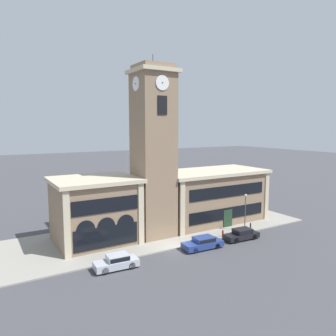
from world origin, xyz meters
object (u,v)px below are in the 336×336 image
parked_car_far (242,234)px  street_lamp (245,206)px  parked_car_mid (203,243)px  fire_hydrant (223,233)px  bollard (250,227)px  parked_car_near (117,261)px

parked_car_far → street_lamp: size_ratio=0.93×
parked_car_far → street_lamp: bearing=-137.3°
parked_car_mid → fire_hydrant: parked_car_mid is taller
bollard → fire_hydrant: size_ratio=1.22×
parked_car_near → fire_hydrant: size_ratio=5.13×
parked_car_near → parked_car_mid: bearing=-176.7°
parked_car_near → street_lamp: (19.03, 1.99, 2.76)m
street_lamp → bollard: 2.97m
parked_car_near → bollard: parked_car_near is taller
parked_car_far → street_lamp: (2.42, 1.99, 2.80)m
parked_car_mid → fire_hydrant: bearing=-155.1°
parked_car_mid → bollard: size_ratio=4.60×
parked_car_mid → parked_car_far: 6.01m
parked_car_far → fire_hydrant: bearing=-45.5°
street_lamp → fire_hydrant: (-3.96, -0.22, -2.95)m
parked_car_mid → parked_car_near: bearing=3.3°
parked_car_near → parked_car_far: (16.62, -0.00, -0.04)m
parked_car_mid → street_lamp: size_ratio=0.97×
parked_car_mid → bollard: parked_car_mid is taller
bollard → fire_hydrant: 4.78m
parked_car_mid → parked_car_far: size_ratio=1.05×
street_lamp → fire_hydrant: 4.94m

